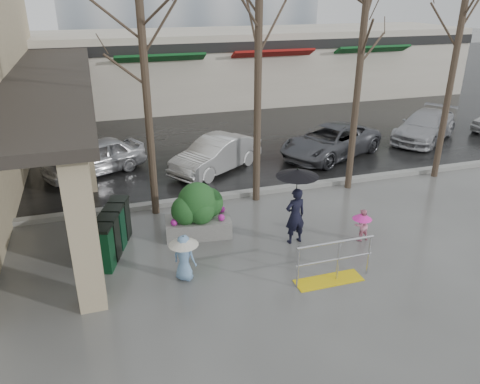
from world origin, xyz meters
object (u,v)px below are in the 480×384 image
woman (296,199)px  tree_west (142,36)px  tree_mideast (363,37)px  car_b (216,154)px  child_pink (362,222)px  car_d (425,126)px  tree_east (462,17)px  car_a (94,157)px  car_c (330,141)px  handrail (332,266)px  news_boxes (112,232)px  planter (198,210)px  child_blue (184,253)px  tree_midwest (259,27)px

woman → tree_west: bearing=-47.9°
tree_mideast → car_b: (-3.86, 2.88, -4.23)m
child_pink → woman: bearing=-19.3°
tree_mideast → car_d: size_ratio=1.50×
child_pink → car_d: car_d is taller
car_b → tree_west: bearing=-76.5°
tree_east → woman: tree_east is taller
tree_west → car_a: size_ratio=1.84×
child_pink → car_b: (-2.36, 6.19, 0.11)m
child_pink → car_c: 6.82m
handrail → car_a: size_ratio=0.51×
car_b → woman: bearing=-27.8°
news_boxes → planter: bearing=25.7°
planter → car_d: size_ratio=0.42×
child_pink → car_a: bearing=-53.0°
tree_east → news_boxes: bearing=-170.0°
woman → car_a: woman is taller
news_boxes → car_d: size_ratio=0.48×
child_pink → child_blue: size_ratio=0.79×
child_blue → car_a: (-1.79, 7.63, -0.05)m
tree_midwest → tree_west: bearing=-180.0°
handrail → tree_west: tree_west is taller
tree_mideast → car_d: 8.23m
planter → car_a: (-2.56, 5.64, -0.10)m
tree_west → car_c: tree_west is taller
car_b → child_pink: bearing=-13.1°
handrail → woman: size_ratio=0.90×
tree_midwest → planter: 5.33m
tree_midwest → tree_east: 6.80m
woman → car_b: 5.83m
car_b → car_c: same height
tree_east → handrail: bearing=-144.1°
child_blue → car_d: car_d is taller
woman → child_pink: woman is taller
woman → car_c: bearing=-131.1°
handrail → tree_midwest: size_ratio=0.27×
handrail → child_blue: child_blue is taller
tree_midwest → car_b: tree_midwest is taller
planter → tree_east: bearing=10.8°
woman → car_d: size_ratio=0.49×
woman → car_a: (-4.89, 6.80, -0.63)m
tree_east → car_d: size_ratio=1.66×
tree_midwest → news_boxes: size_ratio=3.33×
tree_mideast → news_boxes: bearing=-165.7°
car_b → news_boxes: bearing=-73.2°
tree_mideast → tree_east: (3.50, -0.00, 0.52)m
tree_mideast → car_c: tree_mideast is taller
tree_west → woman: bearing=-41.6°
tree_west → car_a: 6.15m
tree_mideast → child_pink: bearing=-114.4°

